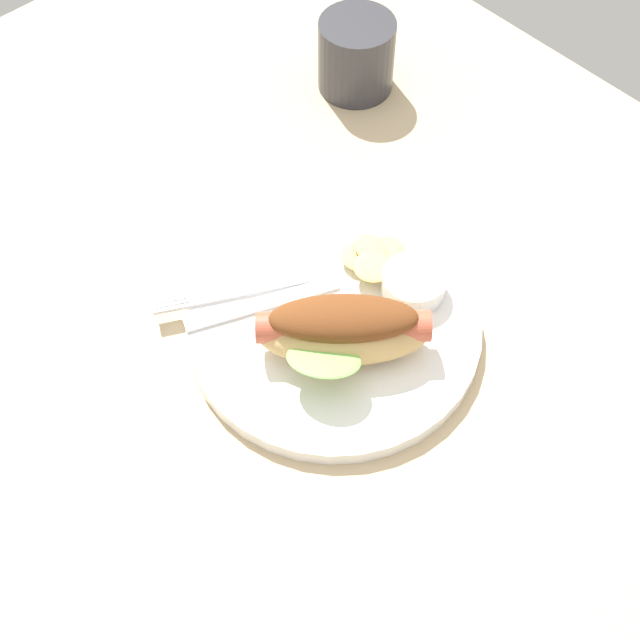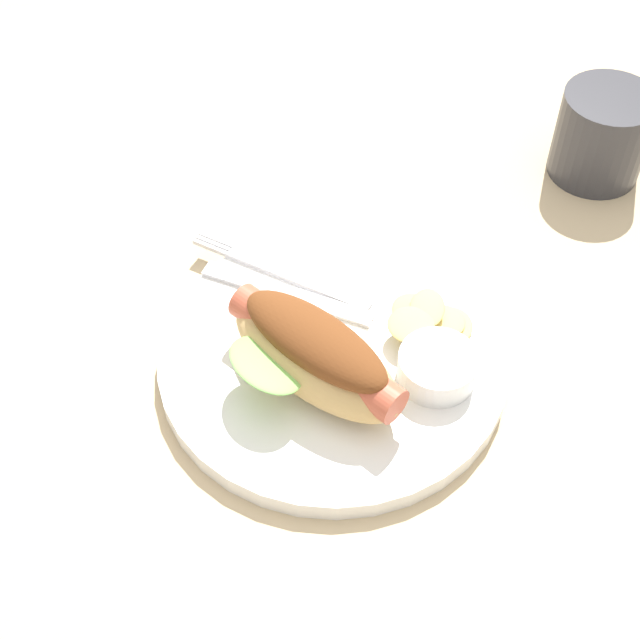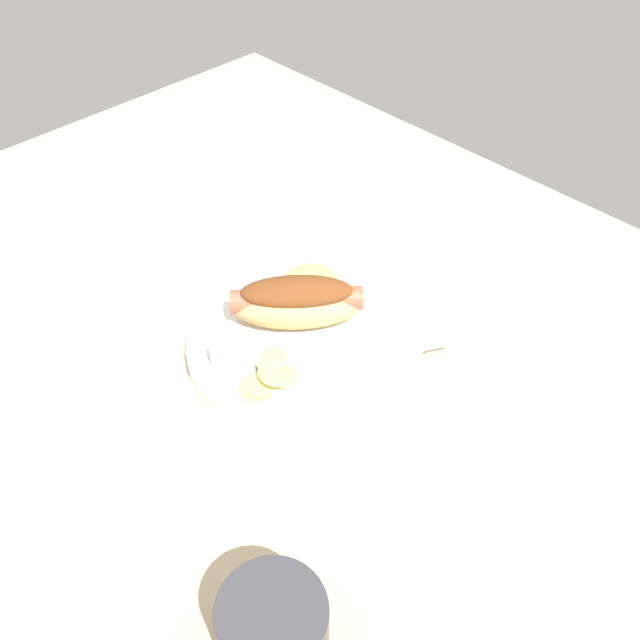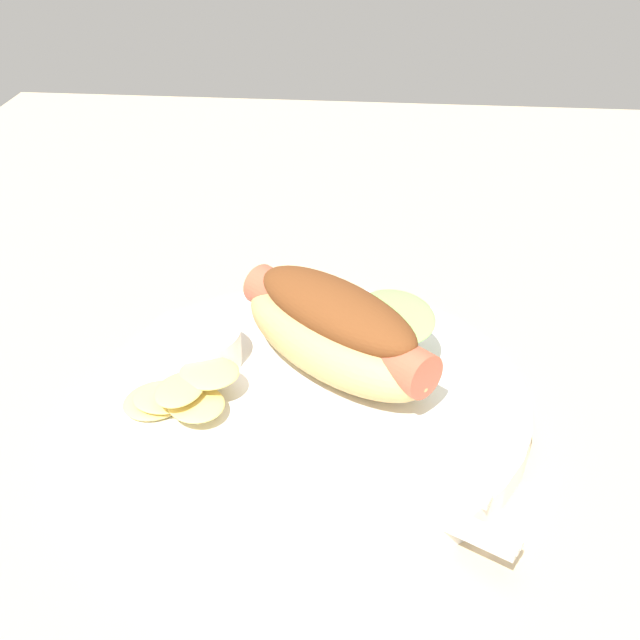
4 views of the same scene
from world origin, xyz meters
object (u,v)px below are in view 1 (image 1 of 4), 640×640
Objects in this scene: knife at (262,304)px; drinking_cup at (356,55)px; hot_dog at (335,328)px; sauce_ramekin at (412,282)px; chips_pile at (376,256)px; plate at (334,326)px; fork at (244,290)px.

drinking_cup is (16.15, -26.91, 2.16)cm from knife.
hot_dog is at bearing 132.92° from drinking_cup.
sauce_ramekin is 4.33cm from chips_pile.
drinking_cup is (21.55, -23.49, 3.14)cm from plate.
fork is (9.55, 1.87, -2.66)cm from hot_dog.
drinking_cup reaches higher than sauce_ramekin.
hot_dog is 1.83× the size of drinking_cup.
hot_dog is 1.86× the size of chips_pile.
sauce_ramekin is at bearing 145.62° from drinking_cup.
fork is 12.09cm from chips_pile.
fork is (7.59, 3.66, 1.00)cm from plate.
plate is 1.74× the size of hot_dog.
hot_dog is at bearing 137.50° from plate.
plate is 1.80× the size of fork.
fork is 1.78× the size of drinking_cup.
sauce_ramekin is 0.39× the size of fork.
plate is 3.19× the size of drinking_cup.
plate is 4.52cm from hot_dog.
drinking_cup is at bearing -40.15° from chips_pile.
hot_dog is at bearing 125.70° from knife.
sauce_ramekin is 28.82cm from drinking_cup.
plate is at bearing 106.61° from chips_pile.
drinking_cup reaches higher than hot_dog.
hot_dog is 8.00cm from knife.
drinking_cup reaches higher than fork.
plate is 3.24× the size of chips_pile.
plate is 7.80cm from sauce_ramekin.
chips_pile is (-5.48, -10.75, 0.74)cm from fork.
hot_dog is 2.62× the size of sauce_ramekin.
drinking_cup is (13.96, -27.15, 2.14)cm from fork.
fork is 1.02× the size of knife.
knife is at bearing 125.10° from fork.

